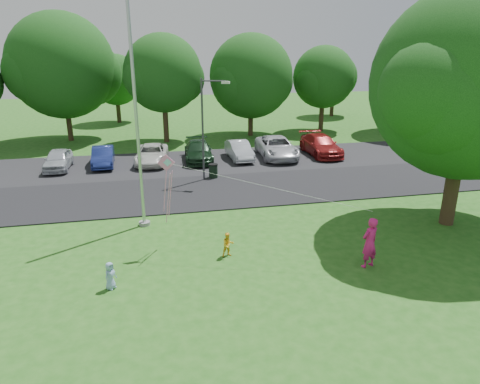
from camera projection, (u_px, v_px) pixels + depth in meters
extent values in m
plane|color=#225B17|center=(245.00, 270.00, 15.34)|extent=(120.00, 120.00, 0.00)
cube|color=black|center=(209.00, 191.00, 23.66)|extent=(60.00, 6.00, 0.06)
cube|color=black|center=(195.00, 162.00, 29.68)|extent=(42.00, 7.00, 0.06)
cylinder|color=#B7BABF|center=(136.00, 114.00, 17.67)|extent=(0.14, 0.14, 10.00)
cylinder|color=gray|center=(145.00, 223.00, 19.24)|extent=(0.50, 0.50, 0.16)
cylinder|color=#3F3F44|center=(203.00, 131.00, 24.77)|extent=(0.12, 0.12, 5.98)
cylinder|color=#3F3F44|center=(213.00, 81.00, 23.73)|extent=(1.31, 0.64, 0.08)
cube|color=silver|center=(226.00, 82.00, 23.62)|extent=(0.50, 0.38, 0.14)
cylinder|color=black|center=(213.00, 172.00, 25.98)|extent=(0.53, 0.53, 0.85)
cylinder|color=black|center=(213.00, 164.00, 25.84)|extent=(0.57, 0.57, 0.05)
cylinder|color=#332316|center=(452.00, 188.00, 18.91)|extent=(0.62, 0.62, 3.42)
sphere|color=#103D10|center=(469.00, 84.00, 17.47)|extent=(7.93, 7.93, 7.93)
sphere|color=#103D10|center=(450.00, 97.00, 16.36)|extent=(4.76, 4.76, 4.76)
sphere|color=#103D10|center=(434.00, 91.00, 16.14)|extent=(4.12, 4.12, 4.12)
cylinder|color=#332316|center=(69.00, 122.00, 36.27)|extent=(0.44, 0.44, 3.19)
sphere|color=#103D10|center=(62.00, 66.00, 34.80)|extent=(8.50, 8.50, 8.50)
sphere|color=#103D10|center=(88.00, 73.00, 36.18)|extent=(5.53, 5.53, 5.53)
sphere|color=#103D10|center=(37.00, 72.00, 33.61)|extent=(5.10, 5.10, 5.10)
cylinder|color=#332316|center=(166.00, 122.00, 35.68)|extent=(0.44, 0.44, 3.43)
sphere|color=#103D10|center=(163.00, 73.00, 34.42)|extent=(6.27, 6.27, 6.27)
sphere|color=#103D10|center=(180.00, 78.00, 35.44)|extent=(4.07, 4.07, 4.07)
sphere|color=#103D10|center=(147.00, 78.00, 33.55)|extent=(3.76, 3.76, 3.76)
cylinder|color=#332316|center=(251.00, 121.00, 38.49)|extent=(0.44, 0.44, 2.66)
sphere|color=#103D10|center=(251.00, 76.00, 37.25)|extent=(7.27, 7.27, 7.27)
sphere|color=#103D10|center=(267.00, 82.00, 38.43)|extent=(4.72, 4.72, 4.72)
sphere|color=#103D10|center=(237.00, 82.00, 36.24)|extent=(4.36, 4.36, 4.36)
cylinder|color=#332316|center=(321.00, 115.00, 40.52)|extent=(0.44, 0.44, 3.02)
sphere|color=#103D10|center=(324.00, 77.00, 39.40)|extent=(5.67, 5.67, 5.67)
sphere|color=#103D10|center=(334.00, 81.00, 40.32)|extent=(3.68, 3.68, 3.68)
sphere|color=#103D10|center=(315.00, 81.00, 38.61)|extent=(3.40, 3.40, 3.40)
cylinder|color=#332316|center=(421.00, 114.00, 39.78)|extent=(0.44, 0.44, 3.42)
sphere|color=#103D10|center=(429.00, 60.00, 38.24)|extent=(8.77, 8.77, 8.77)
sphere|color=#103D10|center=(441.00, 67.00, 39.66)|extent=(5.70, 5.70, 5.70)
sphere|color=#103D10|center=(418.00, 66.00, 37.02)|extent=(5.26, 5.26, 5.26)
cylinder|color=#332316|center=(476.00, 109.00, 44.77)|extent=(0.44, 0.44, 2.92)
sphere|color=#103D10|center=(476.00, 74.00, 42.47)|extent=(4.34, 4.34, 4.34)
cylinder|color=#332316|center=(472.00, 99.00, 54.93)|extent=(0.44, 0.44, 2.60)
sphere|color=#103D10|center=(477.00, 74.00, 53.93)|extent=(5.20, 5.20, 5.20)
sphere|color=#103D10|center=(473.00, 76.00, 53.20)|extent=(3.12, 3.12, 3.12)
cylinder|color=#332316|center=(118.00, 110.00, 45.20)|extent=(0.44, 0.44, 2.60)
sphere|color=#103D10|center=(116.00, 80.00, 44.20)|extent=(5.20, 5.20, 5.20)
sphere|color=#103D10|center=(128.00, 83.00, 45.04)|extent=(3.38, 3.38, 3.38)
sphere|color=#103D10|center=(105.00, 83.00, 43.47)|extent=(3.12, 3.12, 3.12)
cylinder|color=#332316|center=(332.00, 105.00, 49.54)|extent=(0.44, 0.44, 2.60)
sphere|color=#103D10|center=(334.00, 77.00, 48.54)|extent=(5.20, 5.20, 5.20)
sphere|color=#103D10|center=(341.00, 80.00, 49.38)|extent=(3.38, 3.38, 3.38)
sphere|color=#103D10|center=(328.00, 80.00, 47.81)|extent=(3.12, 3.12, 3.12)
imported|color=#B2B7BF|center=(58.00, 160.00, 27.69)|extent=(1.53, 3.75, 1.28)
imported|color=navy|center=(103.00, 156.00, 28.51)|extent=(1.48, 3.89, 1.27)
imported|color=silver|center=(152.00, 154.00, 29.13)|extent=(2.48, 4.70, 1.26)
imported|color=black|center=(198.00, 151.00, 29.78)|extent=(2.17, 4.73, 1.34)
imported|color=#B2B7BF|center=(239.00, 150.00, 30.18)|extent=(1.48, 3.93, 1.28)
imported|color=silver|center=(277.00, 147.00, 30.71)|extent=(2.75, 5.40, 1.46)
imported|color=maroon|center=(321.00, 145.00, 31.42)|extent=(2.06, 4.99, 1.44)
imported|color=#D11B71|center=(370.00, 243.00, 15.32)|extent=(0.80, 0.66, 1.91)
imported|color=yellow|center=(228.00, 245.00, 16.24)|extent=(0.52, 0.44, 0.96)
imported|color=#8AABD4|center=(110.00, 276.00, 14.04)|extent=(0.52, 0.55, 0.95)
cube|color=pink|center=(166.00, 163.00, 15.94)|extent=(0.65, 0.07, 0.65)
cube|color=#8CC6E5|center=(167.00, 162.00, 15.92)|extent=(0.31, 0.05, 0.31)
cylinder|color=white|center=(266.00, 186.00, 15.44)|extent=(6.93, 3.06, 1.36)
cylinder|color=pink|center=(165.00, 191.00, 16.28)|extent=(0.21, 0.27, 1.72)
cylinder|color=pink|center=(170.00, 194.00, 16.41)|extent=(0.24, 0.45, 1.97)
cylinder|color=pink|center=(168.00, 199.00, 16.31)|extent=(0.26, 0.66, 2.20)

